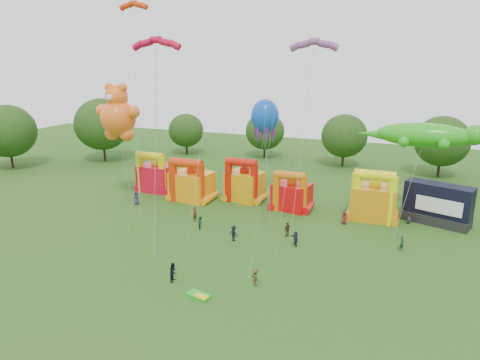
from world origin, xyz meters
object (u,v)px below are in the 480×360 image
(stage_trailer, at_px, (438,204))
(gecko_kite, at_px, (415,165))
(spectator_0, at_px, (136,198))
(teddy_bear_kite, at_px, (119,120))
(octopus_kite, at_px, (267,165))
(bouncy_castle_0, at_px, (155,176))
(spectator_4, at_px, (287,229))
(bouncy_castle_2, at_px, (244,184))

(stage_trailer, height_order, gecko_kite, gecko_kite)
(stage_trailer, distance_m, spectator_0, 38.43)
(teddy_bear_kite, distance_m, octopus_kite, 20.66)
(gecko_kite, relative_size, spectator_0, 8.22)
(bouncy_castle_0, height_order, spectator_0, bouncy_castle_0)
(stage_trailer, height_order, spectator_4, stage_trailer)
(bouncy_castle_0, bearing_deg, gecko_kite, 1.67)
(bouncy_castle_0, distance_m, gecko_kite, 35.99)
(bouncy_castle_2, bearing_deg, spectator_4, -48.65)
(teddy_bear_kite, bearing_deg, bouncy_castle_2, 21.07)
(bouncy_castle_0, relative_size, spectator_4, 3.68)
(octopus_kite, height_order, spectator_4, octopus_kite)
(bouncy_castle_0, height_order, spectator_4, bouncy_castle_0)
(spectator_4, bearing_deg, bouncy_castle_2, -105.56)
(teddy_bear_kite, distance_m, spectator_4, 27.02)
(bouncy_castle_2, distance_m, octopus_kite, 4.61)
(stage_trailer, height_order, spectator_0, stage_trailer)
(bouncy_castle_0, distance_m, stage_trailer, 38.63)
(teddy_bear_kite, xyz_separation_m, gecko_kite, (37.35, 6.59, -4.36))
(spectator_0, xyz_separation_m, spectator_4, (22.04, -3.30, -0.06))
(gecko_kite, distance_m, spectator_4, 17.73)
(spectator_0, bearing_deg, stage_trailer, 7.04)
(bouncy_castle_0, xyz_separation_m, teddy_bear_kite, (-1.67, -5.55, 8.89))
(bouncy_castle_0, bearing_deg, spectator_4, -22.92)
(bouncy_castle_0, height_order, teddy_bear_kite, teddy_bear_kite)
(octopus_kite, xyz_separation_m, spectator_0, (-16.50, -6.40, -4.57))
(teddy_bear_kite, distance_m, gecko_kite, 38.18)
(bouncy_castle_2, xyz_separation_m, spectator_4, (8.95, -10.17, -1.56))
(spectator_0, bearing_deg, spectator_4, -12.09)
(stage_trailer, height_order, teddy_bear_kite, teddy_bear_kite)
(bouncy_castle_0, relative_size, teddy_bear_kite, 0.38)
(bouncy_castle_0, bearing_deg, spectator_0, -82.11)
(spectator_4, bearing_deg, stage_trailer, 156.52)
(teddy_bear_kite, bearing_deg, spectator_0, -18.27)
(bouncy_castle_0, bearing_deg, bouncy_castle_2, 1.95)
(octopus_kite, height_order, spectator_0, octopus_kite)
(gecko_kite, xyz_separation_m, octopus_kite, (-18.31, -1.03, -1.41))
(stage_trailer, bearing_deg, spectator_4, -146.56)
(bouncy_castle_0, bearing_deg, octopus_kite, 0.04)
(octopus_kite, distance_m, spectator_0, 18.28)
(bouncy_castle_0, relative_size, gecko_kite, 0.42)
(teddy_bear_kite, height_order, octopus_kite, teddy_bear_kite)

